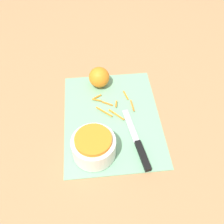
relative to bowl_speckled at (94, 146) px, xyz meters
name	(u,v)px	position (x,y,z in m)	size (l,w,h in m)	color
ground_plane	(112,118)	(0.14, -0.07, -0.05)	(4.00, 4.00, 0.00)	#9E754C
cutting_board	(112,118)	(0.14, -0.07, -0.04)	(0.46, 0.35, 0.01)	#75AD84
bowl_speckled	(94,146)	(0.00, 0.00, 0.00)	(0.14, 0.14, 0.08)	silver
knife	(140,149)	(0.00, -0.15, -0.03)	(0.26, 0.06, 0.02)	black
orange_left	(99,77)	(0.32, -0.04, 0.00)	(0.08, 0.08, 0.08)	orange
peel_pile	(113,105)	(0.20, -0.08, -0.04)	(0.15, 0.15, 0.01)	orange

